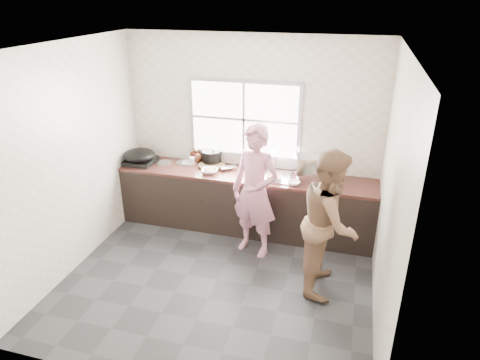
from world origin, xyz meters
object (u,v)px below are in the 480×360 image
(bottle_brown_short, at_px, (197,156))
(pot_lid_left, at_px, (164,163))
(cutting_board, at_px, (212,166))
(plate_food, at_px, (190,162))
(bottle_green, at_px, (214,155))
(bottle_brown_tall, at_px, (195,155))
(black_pot, at_px, (212,157))
(woman, at_px, (255,196))
(bowl_held, at_px, (294,183))
(burner, at_px, (140,161))
(pot_lid_right, at_px, (185,163))
(glass_jar, at_px, (192,161))
(dish_rack, at_px, (311,167))
(wok, at_px, (139,155))
(bowl_mince, at_px, (210,171))
(bowl_crabs, at_px, (274,178))
(person_side, at_px, (330,222))

(bottle_brown_short, distance_m, pot_lid_left, 0.50)
(cutting_board, distance_m, plate_food, 0.37)
(plate_food, bearing_deg, pot_lid_left, -162.98)
(bottle_green, bearing_deg, bottle_brown_tall, 180.00)
(black_pot, bearing_deg, woman, -42.77)
(bowl_held, bearing_deg, burner, 175.87)
(cutting_board, relative_size, bowl_held, 1.92)
(cutting_board, distance_m, pot_lid_left, 0.73)
(pot_lid_left, height_order, pot_lid_right, same)
(bottle_green, xyz_separation_m, bottle_brown_tall, (-0.29, 0.00, -0.03))
(glass_jar, xyz_separation_m, pot_lid_left, (-0.42, -0.06, -0.05))
(woman, height_order, bottle_brown_short, woman)
(plate_food, height_order, glass_jar, glass_jar)
(plate_food, xyz_separation_m, pot_lid_left, (-0.36, -0.11, -0.00))
(bottle_green, distance_m, dish_rack, 1.44)
(black_pot, relative_size, bottle_brown_short, 1.55)
(bowl_held, relative_size, wok, 0.45)
(bottle_brown_tall, height_order, wok, wok)
(bowl_mince, distance_m, glass_jar, 0.42)
(bowl_crabs, height_order, bottle_brown_tall, bottle_brown_tall)
(bottle_brown_tall, distance_m, wok, 0.80)
(pot_lid_left, bearing_deg, woman, -21.68)
(bottle_brown_short, distance_m, glass_jar, 0.12)
(woman, distance_m, plate_food, 1.38)
(woman, bearing_deg, bowl_mince, 168.01)
(glass_jar, bearing_deg, person_side, -28.77)
(black_pot, height_order, bottle_green, bottle_green)
(glass_jar, distance_m, pot_lid_left, 0.43)
(bowl_mince, height_order, bowl_crabs, same)
(bowl_crabs, height_order, black_pot, black_pot)
(cutting_board, distance_m, bowl_crabs, 0.98)
(pot_lid_left, bearing_deg, bottle_brown_short, 20.60)
(woman, xyz_separation_m, bowl_mince, (-0.76, 0.45, 0.07))
(glass_jar, xyz_separation_m, dish_rack, (1.73, -0.04, 0.11))
(bowl_crabs, distance_m, glass_jar, 1.29)
(bowl_crabs, xyz_separation_m, bottle_brown_tall, (-1.26, 0.35, 0.07))
(bottle_brown_tall, height_order, glass_jar, bottle_brown_tall)
(bowl_held, bearing_deg, woman, -140.15)
(bottle_brown_tall, relative_size, bottle_brown_short, 1.15)
(plate_food, xyz_separation_m, burner, (-0.70, -0.19, 0.02))
(plate_food, bearing_deg, bowl_crabs, -12.18)
(bottle_brown_tall, bearing_deg, person_side, -31.17)
(bowl_held, height_order, glass_jar, glass_jar)
(bottle_brown_short, bearing_deg, bowl_held, -15.60)
(dish_rack, bearing_deg, woman, -150.28)
(woman, xyz_separation_m, black_pot, (-0.85, 0.78, 0.15))
(dish_rack, bearing_deg, person_side, -88.21)
(bottle_brown_tall, height_order, pot_lid_left, bottle_brown_tall)
(bowl_crabs, bearing_deg, bottle_brown_tall, 164.62)
(bottle_green, relative_size, burner, 0.64)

